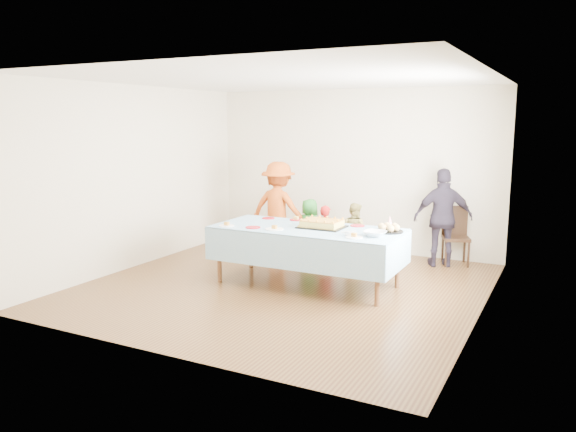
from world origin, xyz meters
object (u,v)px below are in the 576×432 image
party_table (307,232)px  birthday_cake (322,224)px  dining_chair (455,232)px  adult_left (278,209)px

party_table → birthday_cake: birthday_cake is taller
party_table → dining_chair: size_ratio=2.82×
dining_chair → adult_left: 2.80m
birthday_cake → dining_chair: (1.37, 1.97, -0.34)m
birthday_cake → adult_left: 1.83m
party_table → adult_left: (-1.16, 1.36, 0.04)m
party_table → dining_chair: (1.54, 2.08, -0.23)m
dining_chair → adult_left: bearing=174.2°
dining_chair → adult_left: adult_left is taller
birthday_cake → adult_left: size_ratio=0.38×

